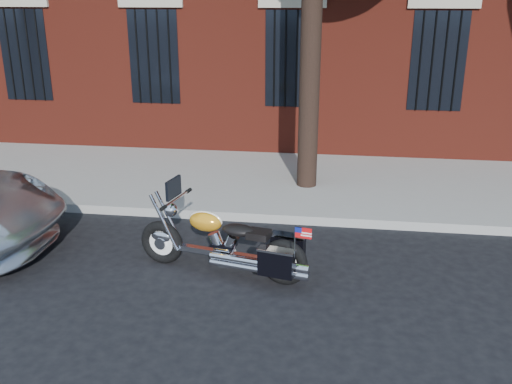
# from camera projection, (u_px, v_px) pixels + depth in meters

# --- Properties ---
(ground) EXTENTS (120.00, 120.00, 0.00)m
(ground) POSITION_uv_depth(u_px,v_px,m) (259.00, 258.00, 8.02)
(ground) COLOR black
(ground) RESTS_ON ground
(curb) EXTENTS (40.00, 0.16, 0.15)m
(curb) POSITION_uv_depth(u_px,v_px,m) (270.00, 217.00, 9.28)
(curb) COLOR gray
(curb) RESTS_ON ground
(sidewalk) EXTENTS (40.00, 3.60, 0.15)m
(sidewalk) POSITION_uv_depth(u_px,v_px,m) (282.00, 181.00, 11.04)
(sidewalk) COLOR gray
(sidewalk) RESTS_ON ground
(motorcycle) EXTENTS (2.38, 1.04, 1.25)m
(motorcycle) POSITION_uv_depth(u_px,v_px,m) (229.00, 246.00, 7.41)
(motorcycle) COLOR black
(motorcycle) RESTS_ON ground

